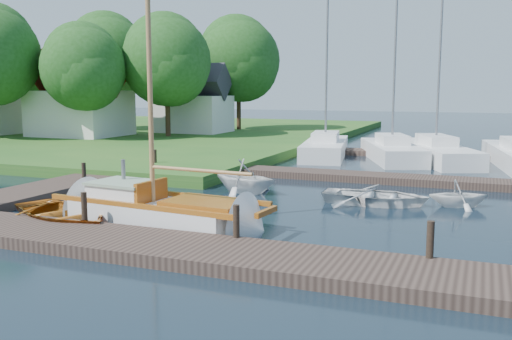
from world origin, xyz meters
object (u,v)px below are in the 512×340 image
at_px(tender_d, 459,192).
at_px(tree_7, 239,59).
at_px(mooring_post_2, 236,221).
at_px(marina_boat_1, 392,150).
at_px(tender_c, 375,193).
at_px(tree_2, 84,67).
at_px(house_a, 80,101).
at_px(tree_5, 13,70).
at_px(tender_b, 245,175).
at_px(mooring_post_1, 84,207).
at_px(tree_3, 167,60).
at_px(mooring_post_3, 430,240).
at_px(marina_boat_2, 436,151).
at_px(tree_4, 107,57).
at_px(dinghy, 62,210).
at_px(mooring_post_5, 155,158).
at_px(mooring_post_4, 84,173).
at_px(house_c, 194,105).
at_px(sailboat, 164,214).

height_order(tender_d, tree_7, tree_7).
xyz_separation_m(mooring_post_2, marina_boat_1, (0.83, 18.96, -0.12)).
height_order(tender_c, tree_2, tree_2).
xyz_separation_m(house_a, tree_5, (-10.00, 4.05, 2.46)).
height_order(tender_b, tender_d, tender_b).
bearing_deg(house_a, mooring_post_1, -51.01).
bearing_deg(tree_3, tree_7, 75.96).
height_order(mooring_post_3, marina_boat_2, marina_boat_2).
bearing_deg(tree_5, tree_7, 18.43).
bearing_deg(tree_3, tree_4, 153.43).
bearing_deg(tender_c, dinghy, 127.48).
xyz_separation_m(mooring_post_2, mooring_post_5, (-8.50, 10.00, 0.00)).
height_order(mooring_post_4, tree_5, tree_5).
bearing_deg(tree_7, tree_3, -104.04).
height_order(mooring_post_2, house_a, house_a).
bearing_deg(tree_7, tree_2, -116.57).
xyz_separation_m(mooring_post_2, house_c, (-15.50, 27.00, 1.88)).
distance_m(tender_b, tree_7, 26.91).
xyz_separation_m(marina_boat_2, tree_3, (-18.57, 3.70, 5.23)).
bearing_deg(dinghy, tree_4, 55.54).
bearing_deg(house_c, tree_4, 179.64).
height_order(mooring_post_1, mooring_post_5, same).
height_order(mooring_post_1, marina_boat_2, marina_boat_2).
bearing_deg(mooring_post_4, mooring_post_1, -51.34).
distance_m(mooring_post_1, sailboat, 2.17).
bearing_deg(marina_boat_1, house_c, 43.42).
distance_m(marina_boat_1, marina_boat_2, 2.28).
bearing_deg(tree_7, house_c, -116.31).
xyz_separation_m(dinghy, house_c, (-9.78, 26.45, 2.17)).
relative_size(mooring_post_5, house_c, 0.15).
bearing_deg(mooring_post_2, tender_c, 72.39).
xyz_separation_m(tender_d, tree_4, (-28.26, 19.75, 5.87)).
relative_size(tree_5, tree_7, 0.86).
distance_m(sailboat, tender_c, 7.33).
relative_size(sailboat, tree_5, 1.21).
distance_m(dinghy, tender_d, 12.47).
bearing_deg(tree_4, mooring_post_2, -49.02).
relative_size(mooring_post_4, tender_b, 0.31).
bearing_deg(tree_7, tree_5, -161.57).
bearing_deg(tree_5, marina_boat_1, -10.67).
relative_size(house_c, tree_3, 0.60).
bearing_deg(mooring_post_1, tree_5, 137.14).
xyz_separation_m(mooring_post_5, tree_7, (-5.00, 21.05, 5.50)).
height_order(mooring_post_1, mooring_post_2, same).
distance_m(mooring_post_5, tree_2, 14.95).
height_order(mooring_post_1, mooring_post_3, same).
xyz_separation_m(tender_c, house_c, (-17.64, 20.26, 2.22)).
height_order(sailboat, marina_boat_1, marina_boat_1).
xyz_separation_m(tree_3, tree_7, (2.00, 8.00, 0.39)).
xyz_separation_m(mooring_post_1, sailboat, (1.64, 1.37, -0.36)).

